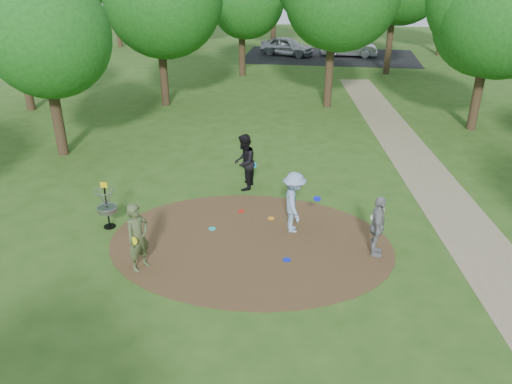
# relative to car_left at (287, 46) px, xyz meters

# --- Properties ---
(ground) EXTENTS (100.00, 100.00, 0.00)m
(ground) POSITION_rel_car_left_xyz_m (1.60, -29.96, -0.75)
(ground) COLOR #2D5119
(ground) RESTS_ON ground
(dirt_clearing) EXTENTS (8.40, 8.40, 0.02)m
(dirt_clearing) POSITION_rel_car_left_xyz_m (1.60, -29.96, -0.74)
(dirt_clearing) COLOR #47301C
(dirt_clearing) RESTS_ON ground
(footpath) EXTENTS (7.55, 39.89, 0.01)m
(footpath) POSITION_rel_car_left_xyz_m (8.10, -27.96, -0.75)
(footpath) COLOR #8C7A5B
(footpath) RESTS_ON ground
(parking_lot) EXTENTS (14.00, 8.00, 0.01)m
(parking_lot) POSITION_rel_car_left_xyz_m (3.60, 0.04, -0.75)
(parking_lot) COLOR black
(parking_lot) RESTS_ON ground
(player_observer_with_disc) EXTENTS (0.74, 0.84, 1.93)m
(player_observer_with_disc) POSITION_rel_car_left_xyz_m (-1.13, -31.68, 0.21)
(player_observer_with_disc) COLOR #4B5833
(player_observer_with_disc) RESTS_ON ground
(player_throwing_with_disc) EXTENTS (1.31, 1.37, 1.93)m
(player_throwing_with_disc) POSITION_rel_car_left_xyz_m (2.79, -29.03, 0.21)
(player_throwing_with_disc) COLOR #88A8CC
(player_throwing_with_disc) RESTS_ON ground
(player_walking_with_disc) EXTENTS (0.86, 1.04, 2.04)m
(player_walking_with_disc) POSITION_rel_car_left_xyz_m (0.80, -26.23, 0.27)
(player_walking_with_disc) COLOR black
(player_walking_with_disc) RESTS_ON ground
(player_waiting_with_disc) EXTENTS (0.51, 1.09, 1.82)m
(player_waiting_with_disc) POSITION_rel_car_left_xyz_m (5.19, -30.07, 0.16)
(player_waiting_with_disc) COLOR gray
(player_waiting_with_disc) RESTS_ON ground
(disc_ground_cyan) EXTENTS (0.22, 0.22, 0.02)m
(disc_ground_cyan) POSITION_rel_car_left_xyz_m (0.31, -29.35, -0.72)
(disc_ground_cyan) COLOR #1AC3D2
(disc_ground_cyan) RESTS_ON dirt_clearing
(disc_ground_blue) EXTENTS (0.22, 0.22, 0.02)m
(disc_ground_blue) POSITION_rel_car_left_xyz_m (2.75, -30.75, -0.72)
(disc_ground_blue) COLOR #0D21E2
(disc_ground_blue) RESTS_ON dirt_clearing
(disc_ground_red) EXTENTS (0.22, 0.22, 0.02)m
(disc_ground_red) POSITION_rel_car_left_xyz_m (1.00, -28.08, -0.72)
(disc_ground_red) COLOR red
(disc_ground_red) RESTS_ON dirt_clearing
(car_left) EXTENTS (4.76, 3.14, 1.51)m
(car_left) POSITION_rel_car_left_xyz_m (0.00, 0.00, 0.00)
(car_left) COLOR #A7AAAF
(car_left) RESTS_ON ground
(car_right) EXTENTS (4.56, 1.64, 1.50)m
(car_right) POSITION_rel_car_left_xyz_m (5.07, 0.25, -0.00)
(car_right) COLOR #B1B2B9
(car_right) RESTS_ON ground
(disc_ground_orange) EXTENTS (0.22, 0.22, 0.02)m
(disc_ground_orange) POSITION_rel_car_left_xyz_m (2.04, -28.43, -0.72)
(disc_ground_orange) COLOR orange
(disc_ground_orange) RESTS_ON dirt_clearing
(disc_golf_basket) EXTENTS (0.63, 0.63, 1.54)m
(disc_golf_basket) POSITION_rel_car_left_xyz_m (-2.90, -29.66, 0.12)
(disc_golf_basket) COLOR black
(disc_golf_basket) RESTS_ON ground
(tree_ring) EXTENTS (36.63, 45.12, 8.78)m
(tree_ring) POSITION_rel_car_left_xyz_m (3.16, -20.07, 4.42)
(tree_ring) COLOR #332316
(tree_ring) RESTS_ON ground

